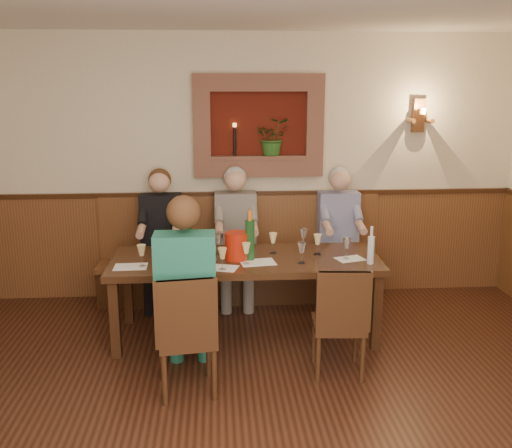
{
  "coord_description": "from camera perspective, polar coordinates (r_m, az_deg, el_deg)",
  "views": [
    {
      "loc": [
        -0.25,
        -3.06,
        2.26
      ],
      "look_at": [
        0.1,
        1.9,
        1.05
      ],
      "focal_mm": 40.0,
      "sensor_mm": 36.0,
      "label": 1
    }
  ],
  "objects": [
    {
      "name": "room_shell",
      "position": [
        3.09,
        0.63,
        6.77
      ],
      "size": [
        6.04,
        6.04,
        2.82
      ],
      "color": "beige",
      "rests_on": "ground"
    },
    {
      "name": "wainscoting",
      "position": [
        3.49,
        0.57,
        -14.94
      ],
      "size": [
        6.02,
        6.02,
        1.15
      ],
      "color": "#593719",
      "rests_on": "ground"
    },
    {
      "name": "wall_niche",
      "position": [
        6.04,
        0.65,
        9.37
      ],
      "size": [
        1.36,
        0.3,
        1.06
      ],
      "color": "#4F140B",
      "rests_on": "ground"
    },
    {
      "name": "wall_sconce",
      "position": [
        6.37,
        15.97,
        10.32
      ],
      "size": [
        0.25,
        0.2,
        0.35
      ],
      "color": "#593719",
      "rests_on": "ground"
    },
    {
      "name": "dining_table",
      "position": [
        5.16,
        -1.07,
        -4.2
      ],
      "size": [
        2.4,
        0.9,
        0.75
      ],
      "color": "#321F0F",
      "rests_on": "ground"
    },
    {
      "name": "bench",
      "position": [
        6.17,
        -1.51,
        -4.58
      ],
      "size": [
        3.0,
        0.45,
        1.11
      ],
      "color": "#381E0F",
      "rests_on": "ground"
    },
    {
      "name": "chair_near_left",
      "position": [
        4.41,
        -6.87,
        -13.13
      ],
      "size": [
        0.47,
        0.47,
        0.95
      ],
      "rotation": [
        0.0,
        0.0,
        0.13
      ],
      "color": "#321F0F",
      "rests_on": "ground"
    },
    {
      "name": "chair_near_right",
      "position": [
        4.7,
        8.21,
        -11.62
      ],
      "size": [
        0.43,
        0.43,
        0.91
      ],
      "rotation": [
        0.0,
        0.0,
        -0.08
      ],
      "color": "#321F0F",
      "rests_on": "ground"
    },
    {
      "name": "person_bench_left",
      "position": [
        6.01,
        -9.43,
        -2.6
      ],
      "size": [
        0.42,
        0.52,
        1.44
      ],
      "color": "black",
      "rests_on": "ground"
    },
    {
      "name": "person_bench_mid",
      "position": [
        5.98,
        -2.01,
        -2.43
      ],
      "size": [
        0.43,
        0.53,
        1.45
      ],
      "color": "#534E4C",
      "rests_on": "ground"
    },
    {
      "name": "person_bench_right",
      "position": [
        6.12,
        8.28,
        -2.26
      ],
      "size": [
        0.42,
        0.52,
        1.44
      ],
      "color": "navy",
      "rests_on": "ground"
    },
    {
      "name": "person_chair_front",
      "position": [
        4.45,
        -6.91,
        -8.0
      ],
      "size": [
        0.45,
        0.55,
        1.5
      ],
      "color": "#19565A",
      "rests_on": "ground"
    },
    {
      "name": "spittoon_bucket",
      "position": [
        5.07,
        -1.92,
        -2.2
      ],
      "size": [
        0.26,
        0.26,
        0.24
      ],
      "primitive_type": "cylinder",
      "rotation": [
        0.0,
        0.0,
        0.25
      ],
      "color": "#B81F0B",
      "rests_on": "dining_table"
    },
    {
      "name": "wine_bottle_green_a",
      "position": [
        5.03,
        -0.62,
        -1.52
      ],
      "size": [
        0.09,
        0.09,
        0.45
      ],
      "rotation": [
        0.0,
        0.0,
        0.14
      ],
      "color": "#19471E",
      "rests_on": "dining_table"
    },
    {
      "name": "wine_bottle_green_b",
      "position": [
        5.28,
        -6.87,
        -1.09
      ],
      "size": [
        0.08,
        0.08,
        0.41
      ],
      "rotation": [
        0.0,
        0.0,
        0.0
      ],
      "color": "#19471E",
      "rests_on": "dining_table"
    },
    {
      "name": "water_bottle",
      "position": [
        5.04,
        11.41,
        -2.47
      ],
      "size": [
        0.07,
        0.07,
        0.33
      ],
      "rotation": [
        0.0,
        0.0,
        -0.18
      ],
      "color": "silver",
      "rests_on": "dining_table"
    },
    {
      "name": "tasting_sheet_a",
      "position": [
        5.0,
        -12.43,
        -4.19
      ],
      "size": [
        0.28,
        0.21,
        0.0
      ],
      "primitive_type": "cube",
      "rotation": [
        0.0,
        0.0,
        0.03
      ],
      "color": "white",
      "rests_on": "dining_table"
    },
    {
      "name": "tasting_sheet_b",
      "position": [
        5.01,
        0.18,
        -3.85
      ],
      "size": [
        0.33,
        0.25,
        0.0
      ],
      "primitive_type": "cube",
      "rotation": [
        0.0,
        0.0,
        0.14
      ],
      "color": "white",
      "rests_on": "dining_table"
    },
    {
      "name": "tasting_sheet_c",
      "position": [
        5.17,
        9.38,
        -3.46
      ],
      "size": [
        0.29,
        0.24,
        0.0
      ],
      "primitive_type": "cube",
      "rotation": [
        0.0,
        0.0,
        0.29
      ],
      "color": "white",
      "rests_on": "dining_table"
    },
    {
      "name": "tasting_sheet_d",
      "position": [
        4.87,
        -3.46,
        -4.4
      ],
      "size": [
        0.31,
        0.26,
        0.0
      ],
      "primitive_type": "cube",
      "rotation": [
        0.0,
        0.0,
        -0.3
      ],
      "color": "white",
      "rests_on": "dining_table"
    },
    {
      "name": "wine_glass_0",
      "position": [
        4.97,
        -11.36,
        -3.12
      ],
      "size": [
        0.08,
        0.08,
        0.19
      ],
      "primitive_type": null,
      "color": "#F5DC92",
      "rests_on": "dining_table"
    },
    {
      "name": "wine_glass_1",
      "position": [
        5.25,
        -9.52,
        -2.12
      ],
      "size": [
        0.08,
        0.08,
        0.19
      ],
      "primitive_type": null,
      "color": "white",
      "rests_on": "dining_table"
    },
    {
      "name": "wine_glass_2",
      "position": [
        4.96,
        -7.63,
        -3.0
      ],
      "size": [
        0.08,
        0.08,
        0.19
      ],
      "primitive_type": null,
      "color": "#F5DC92",
      "rests_on": "dining_table"
    },
    {
      "name": "wine_glass_3",
      "position": [
        5.25,
        -3.67,
        -1.98
      ],
      "size": [
        0.08,
        0.08,
        0.19
      ],
      "primitive_type": null,
      "color": "white",
      "rests_on": "dining_table"
    },
    {
      "name": "wine_glass_4",
      "position": [
        4.94,
        -0.99,
        -2.96
      ],
      "size": [
        0.08,
        0.08,
        0.19
      ],
      "primitive_type": null,
      "color": "#F5DC92",
      "rests_on": "dining_table"
    },
    {
      "name": "wine_glass_5",
      "position": [
        5.26,
        1.71,
        -1.92
      ],
      "size": [
        0.08,
        0.08,
        0.19
      ],
      "primitive_type": null,
      "color": "#F5DC92",
      "rests_on": "dining_table"
    },
    {
      "name": "wine_glass_6",
      "position": [
        4.98,
        4.57,
        -2.87
      ],
      "size": [
        0.08,
        0.08,
        0.19
      ],
      "primitive_type": null,
      "color": "white",
      "rests_on": "dining_table"
    },
    {
      "name": "wine_glass_7",
      "position": [
        5.24,
        6.17,
        -2.05
      ],
      "size": [
        0.08,
        0.08,
        0.19
      ],
      "primitive_type": null,
      "color": "#F5DC92",
      "rests_on": "dining_table"
    },
    {
      "name": "wine_glass_8",
      "position": [
        5.14,
        9.04,
        -2.45
      ],
      "size": [
        0.08,
        0.08,
        0.19
      ],
      "primitive_type": null,
      "color": "white",
      "rests_on": "dining_table"
    },
    {
      "name": "wine_glass_9",
      "position": [
        4.79,
        -3.38,
        -3.5
      ],
      "size": [
        0.08,
        0.08,
        0.19
      ],
      "primitive_type": null,
      "color": "#F5DC92",
      "rests_on": "dining_table"
    },
    {
      "name": "wine_glass_10",
      "position": [
        5.45,
        4.8,
        -1.4
      ],
      "size": [
        0.08,
        0.08,
        0.19
      ],
      "primitive_type": null,
      "color": "white",
      "rests_on": "dining_table"
    },
    {
      "name": "wine_glass_11",
      "position": [
        5.41,
        -7.28,
        -1.59
      ],
      "size": [
        0.08,
        0.08,
        0.19
      ],
      "primitive_type": null,
      "color": "white",
      "rests_on": "dining_table"
    }
  ]
}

